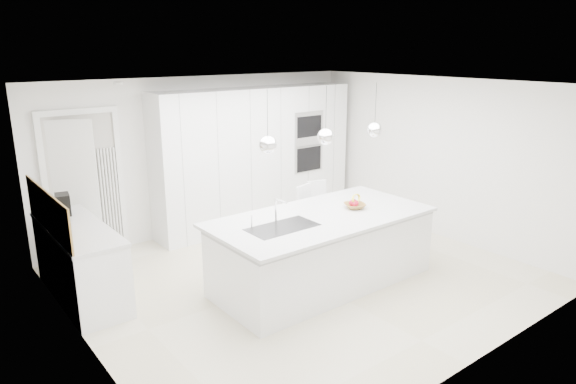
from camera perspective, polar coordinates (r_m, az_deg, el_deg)
floor at (r=6.89m, az=1.56°, el=-9.38°), size 5.50×5.50×0.00m
wall_back at (r=8.48m, az=-9.21°, el=4.17°), size 5.50×0.00×5.50m
wall_left at (r=5.23m, az=-22.33°, el=-4.17°), size 0.00×5.00×5.00m
ceiling at (r=6.25m, az=1.73°, el=11.84°), size 5.50×5.50×0.00m
tall_cabinets at (r=8.66m, az=-3.57°, el=3.90°), size 3.60×0.60×2.30m
oven_stack at (r=8.92m, az=2.33°, el=5.57°), size 0.62×0.04×1.05m
doorway_frame at (r=7.79m, az=-21.65°, el=0.49°), size 1.11×0.08×2.13m
hallway_door at (r=7.68m, az=-23.30°, el=-0.04°), size 0.76×0.38×2.00m
radiator at (r=7.91m, az=-19.30°, el=-0.36°), size 0.32×0.04×1.40m
left_base_cabinets at (r=6.68m, az=-22.04°, el=-7.42°), size 0.60×1.80×0.86m
left_worktop at (r=6.52m, az=-22.44°, el=-3.77°), size 0.62×1.82×0.04m
oak_backsplash at (r=6.38m, az=-25.17°, el=-1.95°), size 0.02×1.80×0.50m
island_base at (r=6.57m, az=3.94°, el=-6.61°), size 2.80×1.20×0.86m
island_worktop at (r=6.45m, az=3.72°, el=-2.78°), size 2.84×1.40×0.04m
island_sink at (r=6.04m, az=-0.61°, el=-4.66°), size 0.84×0.44×0.18m
island_tap at (r=6.14m, az=-1.38°, el=-2.03°), size 0.02×0.02×0.30m
pendant_left at (r=5.64m, az=-2.27°, el=5.25°), size 0.20×0.20×0.20m
pendant_mid at (r=6.16m, az=4.19°, el=6.13°), size 0.20×0.20×0.20m
pendant_right at (r=6.76m, az=9.59°, el=6.80°), size 0.20×0.20×0.20m
fruit_bowl at (r=6.76m, az=7.43°, el=-1.53°), size 0.36×0.36×0.07m
espresso_machine at (r=7.01m, az=-23.72°, el=-1.27°), size 0.20×0.28×0.27m
bar_stool_left at (r=7.44m, az=2.40°, el=-3.24°), size 0.44×0.53×1.01m
bar_stool_right at (r=7.81m, az=3.75°, el=-2.46°), size 0.43×0.52×0.98m
apple_a at (r=6.74m, az=7.14°, el=-1.23°), size 0.08×0.08×0.08m
apple_b at (r=6.77m, az=7.33°, el=-1.14°), size 0.09×0.09×0.09m
apple_c at (r=6.73m, az=7.52°, el=-1.26°), size 0.08×0.08×0.08m
apple_extra_3 at (r=6.71m, az=7.43°, el=-1.34°), size 0.08×0.08×0.08m
banana_bunch at (r=6.77m, az=7.58°, el=-0.70°), size 0.25×0.18×0.23m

